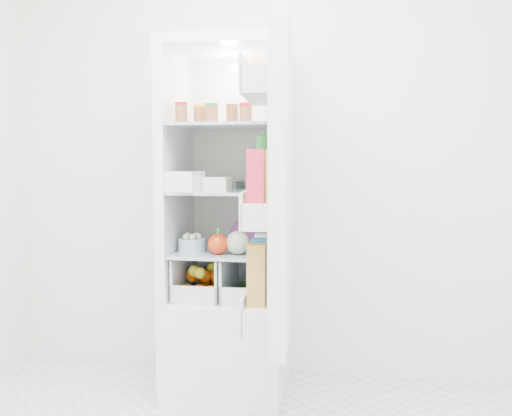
% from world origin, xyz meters
% --- Properties ---
extents(room_walls, '(3.02, 3.02, 2.61)m').
position_xyz_m(room_walls, '(0.00, 0.00, 1.59)').
color(room_walls, white).
rests_on(room_walls, ground).
extents(refrigerator, '(0.60, 0.60, 1.80)m').
position_xyz_m(refrigerator, '(-0.20, 1.25, 0.67)').
color(refrigerator, silver).
rests_on(refrigerator, ground).
extents(shelf_low, '(0.49, 0.53, 0.01)m').
position_xyz_m(shelf_low, '(-0.20, 1.19, 0.74)').
color(shelf_low, '#9EAEB9').
rests_on(shelf_low, refrigerator).
extents(shelf_mid, '(0.49, 0.53, 0.02)m').
position_xyz_m(shelf_mid, '(-0.20, 1.19, 1.05)').
color(shelf_mid, '#9EAEB9').
rests_on(shelf_mid, refrigerator).
extents(shelf_top, '(0.49, 0.53, 0.02)m').
position_xyz_m(shelf_top, '(-0.20, 1.19, 1.38)').
color(shelf_top, '#9EAEB9').
rests_on(shelf_top, refrigerator).
extents(crisper_left, '(0.23, 0.46, 0.22)m').
position_xyz_m(crisper_left, '(-0.32, 1.19, 0.61)').
color(crisper_left, silver).
rests_on(crisper_left, refrigerator).
extents(crisper_right, '(0.23, 0.46, 0.22)m').
position_xyz_m(crisper_right, '(-0.08, 1.19, 0.61)').
color(crisper_right, silver).
rests_on(crisper_right, refrigerator).
extents(condiment_jars, '(0.38, 0.16, 0.08)m').
position_xyz_m(condiment_jars, '(-0.24, 1.07, 1.43)').
color(condiment_jars, '#B21919').
rests_on(condiment_jars, shelf_top).
extents(squeeze_bottle, '(0.05, 0.05, 0.16)m').
position_xyz_m(squeeze_bottle, '(0.01, 1.17, 1.47)').
color(squeeze_bottle, white).
rests_on(squeeze_bottle, shelf_top).
extents(tub_white, '(0.18, 0.18, 0.10)m').
position_xyz_m(tub_white, '(-0.37, 0.99, 1.11)').
color(tub_white, white).
rests_on(tub_white, shelf_mid).
extents(tub_cream, '(0.12, 0.12, 0.07)m').
position_xyz_m(tub_cream, '(-0.22, 1.06, 1.09)').
color(tub_cream, silver).
rests_on(tub_cream, shelf_mid).
extents(tin_red, '(0.12, 0.12, 0.07)m').
position_xyz_m(tin_red, '(-0.01, 1.04, 1.09)').
color(tin_red, red).
rests_on(tin_red, shelf_mid).
extents(foil_tray, '(0.19, 0.15, 0.04)m').
position_xyz_m(foil_tray, '(-0.24, 1.30, 1.08)').
color(foil_tray, silver).
rests_on(foil_tray, shelf_mid).
extents(tub_green, '(0.14, 0.17, 0.08)m').
position_xyz_m(tub_green, '(-0.04, 1.30, 1.10)').
color(tub_green, '#45985E').
rests_on(tub_green, shelf_mid).
extents(red_cabbage, '(0.16, 0.16, 0.16)m').
position_xyz_m(red_cabbage, '(-0.11, 1.18, 0.83)').
color(red_cabbage, '#63225E').
rests_on(red_cabbage, shelf_low).
extents(bell_pepper, '(0.10, 0.10, 0.10)m').
position_xyz_m(bell_pepper, '(-0.21, 1.03, 0.80)').
color(bell_pepper, red).
rests_on(bell_pepper, shelf_low).
extents(mushroom_bowl, '(0.15, 0.15, 0.07)m').
position_xyz_m(mushroom_bowl, '(-0.36, 1.10, 0.78)').
color(mushroom_bowl, '#92B9DA').
rests_on(mushroom_bowl, shelf_low).
extents(salad_bag, '(0.12, 0.12, 0.12)m').
position_xyz_m(salad_bag, '(-0.12, 1.05, 0.81)').
color(salad_bag, '#9FB88A').
rests_on(salad_bag, shelf_low).
extents(citrus_pile, '(0.20, 0.31, 0.16)m').
position_xyz_m(citrus_pile, '(-0.32, 1.17, 0.58)').
color(citrus_pile, orange).
rests_on(citrus_pile, refrigerator).
extents(veg_pile, '(0.16, 0.30, 0.10)m').
position_xyz_m(veg_pile, '(-0.07, 1.18, 0.56)').
color(veg_pile, '#1B4918').
rests_on(veg_pile, refrigerator).
extents(fridge_door, '(0.21, 0.60, 1.30)m').
position_xyz_m(fridge_door, '(0.12, 0.61, 1.09)').
color(fridge_door, silver).
rests_on(fridge_door, refrigerator).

